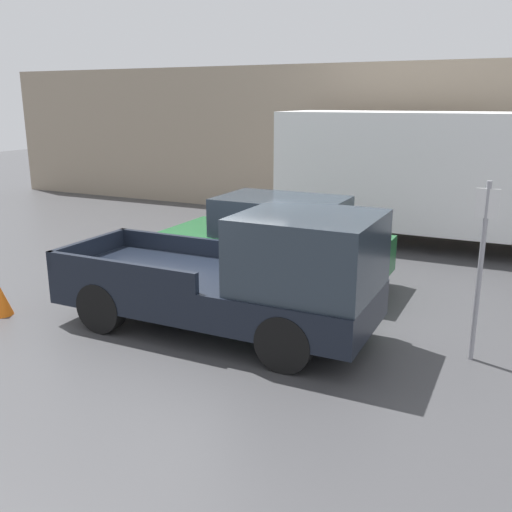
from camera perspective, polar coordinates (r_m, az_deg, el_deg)
name	(u,v)px	position (r m, az deg, el deg)	size (l,w,h in m)	color
ground_plane	(191,325)	(9.57, -6.49, -6.87)	(60.00, 60.00, 0.00)	#3D3D3F
building_wall	(362,143)	(18.04, 10.52, 11.08)	(28.00, 0.15, 4.69)	gray
pickup_truck	(246,278)	(8.78, -1.04, -2.17)	(5.12, 1.96, 2.04)	black
car	(277,240)	(11.45, 2.11, 1.56)	(4.48, 1.90, 1.76)	#1E592D
delivery_truck	(421,174)	(15.21, 16.15, 7.89)	(7.69, 2.60, 3.32)	white
parking_sign	(481,263)	(8.41, 21.56, -0.63)	(0.30, 0.07, 2.57)	gray
newspaper_box	(315,199)	(18.35, 5.89, 5.66)	(0.45, 0.40, 1.09)	red
traffic_cone	(0,299)	(10.79, -24.21, -3.97)	(0.40, 0.40, 0.56)	orange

